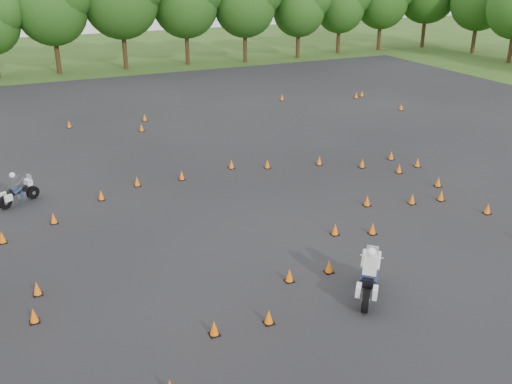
% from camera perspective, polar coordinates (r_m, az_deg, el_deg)
% --- Properties ---
extents(ground, '(140.00, 140.00, 0.00)m').
position_cam_1_polar(ground, '(20.71, 4.63, -6.93)').
color(ground, '#2D5119').
rests_on(ground, ground).
extents(asphalt_pad, '(62.00, 62.00, 0.00)m').
position_cam_1_polar(asphalt_pad, '(25.55, -1.86, -0.92)').
color(asphalt_pad, black).
rests_on(asphalt_pad, ground).
extents(treeline, '(86.83, 32.58, 11.03)m').
position_cam_1_polar(treeline, '(53.25, -8.65, 16.27)').
color(treeline, '#204714').
rests_on(treeline, ground).
extents(traffic_cones, '(36.86, 33.25, 0.45)m').
position_cam_1_polar(traffic_cones, '(25.08, -1.57, -0.81)').
color(traffic_cones, orange).
rests_on(traffic_cones, asphalt_pad).
extents(rider_grey, '(2.01, 1.54, 1.53)m').
position_cam_1_polar(rider_grey, '(27.11, -22.76, 0.42)').
color(rider_grey, '#373A3E').
rests_on(rider_grey, ground).
extents(rider_white, '(2.11, 2.34, 1.87)m').
position_cam_1_polar(rider_white, '(18.54, 11.21, -7.77)').
color(rider_white, silver).
rests_on(rider_white, ground).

